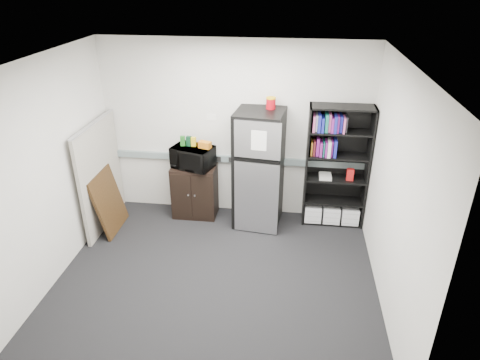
{
  "coord_description": "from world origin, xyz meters",
  "views": [
    {
      "loc": [
        0.85,
        -4.26,
        3.55
      ],
      "look_at": [
        0.19,
        0.9,
        0.96
      ],
      "focal_mm": 32.0,
      "sensor_mm": 36.0,
      "label": 1
    }
  ],
  "objects_px": {
    "cabinet": "(195,191)",
    "microwave": "(193,157)",
    "cubicle_partition": "(101,175)",
    "refrigerator": "(259,169)",
    "bookshelf": "(336,168)"
  },
  "relations": [
    {
      "from": "cabinet",
      "to": "microwave",
      "type": "relative_size",
      "value": 1.42
    },
    {
      "from": "refrigerator",
      "to": "cubicle_partition",
      "type": "bearing_deg",
      "value": -165.0
    },
    {
      "from": "cubicle_partition",
      "to": "refrigerator",
      "type": "bearing_deg",
      "value": 8.43
    },
    {
      "from": "cabinet",
      "to": "cubicle_partition",
      "type": "bearing_deg",
      "value": -162.04
    },
    {
      "from": "microwave",
      "to": "cubicle_partition",
      "type": "bearing_deg",
      "value": -145.67
    },
    {
      "from": "cabinet",
      "to": "refrigerator",
      "type": "height_order",
      "value": "refrigerator"
    },
    {
      "from": "cabinet",
      "to": "microwave",
      "type": "height_order",
      "value": "microwave"
    },
    {
      "from": "bookshelf",
      "to": "microwave",
      "type": "distance_m",
      "value": 2.13
    },
    {
      "from": "cubicle_partition",
      "to": "cabinet",
      "type": "xyz_separation_m",
      "value": [
        1.3,
        0.42,
        -0.39
      ]
    },
    {
      "from": "cabinet",
      "to": "microwave",
      "type": "xyz_separation_m",
      "value": [
        0.0,
        -0.02,
        0.58
      ]
    },
    {
      "from": "cubicle_partition",
      "to": "refrigerator",
      "type": "height_order",
      "value": "refrigerator"
    },
    {
      "from": "cubicle_partition",
      "to": "refrigerator",
      "type": "xyz_separation_m",
      "value": [
        2.3,
        0.34,
        0.08
      ]
    },
    {
      "from": "bookshelf",
      "to": "cubicle_partition",
      "type": "height_order",
      "value": "bookshelf"
    },
    {
      "from": "bookshelf",
      "to": "cubicle_partition",
      "type": "xyz_separation_m",
      "value": [
        -3.43,
        -0.49,
        -0.1
      ]
    },
    {
      "from": "bookshelf",
      "to": "cubicle_partition",
      "type": "bearing_deg",
      "value": -171.94
    }
  ]
}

